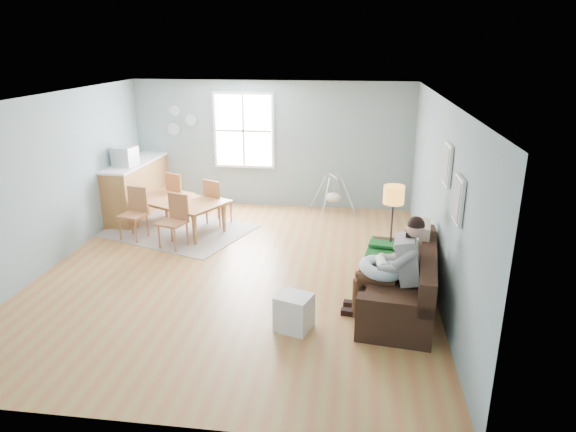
# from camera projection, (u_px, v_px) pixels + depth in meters

# --- Properties ---
(room) EXTENTS (8.40, 9.40, 3.90)m
(room) POSITION_uv_depth(u_px,v_px,m) (232.00, 117.00, 7.38)
(room) COLOR #B06A3E
(window) EXTENTS (1.32, 0.08, 1.62)m
(window) POSITION_uv_depth(u_px,v_px,m) (244.00, 131.00, 10.96)
(window) COLOR white
(window) RESTS_ON room
(pictures) EXTENTS (0.05, 1.34, 0.74)m
(pictures) POSITION_uv_depth(u_px,v_px,m) (452.00, 181.00, 6.21)
(pictures) COLOR white
(pictures) RESTS_ON room
(wall_plates) EXTENTS (0.67, 0.02, 0.66)m
(wall_plates) POSITION_uv_depth(u_px,v_px,m) (180.00, 121.00, 11.08)
(wall_plates) COLOR #99AFB8
(wall_plates) RESTS_ON room
(sofa) EXTENTS (1.18, 2.22, 0.86)m
(sofa) POSITION_uv_depth(u_px,v_px,m) (403.00, 286.00, 6.96)
(sofa) COLOR black
(sofa) RESTS_ON room
(green_throw) EXTENTS (1.08, 0.96, 0.04)m
(green_throw) POSITION_uv_depth(u_px,v_px,m) (401.00, 250.00, 7.55)
(green_throw) COLOR #135722
(green_throw) RESTS_ON sofa
(beige_pillow) EXTENTS (0.21, 0.53, 0.51)m
(beige_pillow) POSITION_uv_depth(u_px,v_px,m) (424.00, 241.00, 7.27)
(beige_pillow) COLOR beige
(beige_pillow) RESTS_ON sofa
(father) EXTENTS (1.03, 0.52, 1.41)m
(father) POSITION_uv_depth(u_px,v_px,m) (394.00, 264.00, 6.58)
(father) COLOR gray
(father) RESTS_ON sofa
(nursing_pillow) EXTENTS (0.69, 0.68, 0.23)m
(nursing_pillow) POSITION_uv_depth(u_px,v_px,m) (381.00, 268.00, 6.64)
(nursing_pillow) COLOR #C4E4F5
(nursing_pillow) RESTS_ON father
(infant) EXTENTS (0.16, 0.37, 0.14)m
(infant) POSITION_uv_depth(u_px,v_px,m) (381.00, 262.00, 6.65)
(infant) COLOR white
(infant) RESTS_ON nursing_pillow
(toddler) EXTENTS (0.55, 0.31, 0.83)m
(toddler) POSITION_uv_depth(u_px,v_px,m) (401.00, 252.00, 7.03)
(toddler) COLOR white
(toddler) RESTS_ON sofa
(floor_lamp) EXTENTS (0.30, 0.30, 1.49)m
(floor_lamp) POSITION_uv_depth(u_px,v_px,m) (393.00, 203.00, 7.44)
(floor_lamp) COLOR black
(floor_lamp) RESTS_ON room
(storage_cube) EXTENTS (0.52, 0.49, 0.46)m
(storage_cube) POSITION_uv_depth(u_px,v_px,m) (293.00, 312.00, 6.44)
(storage_cube) COLOR white
(storage_cube) RESTS_ON room
(rug) EXTENTS (3.02, 2.65, 0.01)m
(rug) POSITION_uv_depth(u_px,v_px,m) (179.00, 230.00, 9.88)
(rug) COLOR gray
(rug) RESTS_ON room
(dining_table) EXTENTS (1.97, 1.63, 0.61)m
(dining_table) POSITION_uv_depth(u_px,v_px,m) (178.00, 216.00, 9.78)
(dining_table) COLOR #966231
(dining_table) RESTS_ON rug
(chair_sw) EXTENTS (0.51, 0.51, 0.95)m
(chair_sw) POSITION_uv_depth(u_px,v_px,m) (135.00, 210.00, 9.38)
(chair_sw) COLOR brown
(chair_sw) RESTS_ON rug
(chair_se) EXTENTS (0.54, 0.54, 0.94)m
(chair_se) POSITION_uv_depth(u_px,v_px,m) (175.00, 217.00, 8.99)
(chair_se) COLOR brown
(chair_se) RESTS_ON rug
(chair_nw) EXTENTS (0.59, 0.59, 0.97)m
(chair_nw) POSITION_uv_depth(u_px,v_px,m) (178.00, 192.00, 10.42)
(chair_nw) COLOR brown
(chair_nw) RESTS_ON rug
(chair_ne) EXTENTS (0.56, 0.56, 0.93)m
(chair_ne) POSITION_uv_depth(u_px,v_px,m) (215.00, 199.00, 10.05)
(chair_ne) COLOR brown
(chair_ne) RESTS_ON rug
(counter) EXTENTS (0.69, 2.04, 1.13)m
(counter) POSITION_uv_depth(u_px,v_px,m) (136.00, 188.00, 10.66)
(counter) COLOR #966231
(counter) RESTS_ON room
(monitor) EXTENTS (0.46, 0.44, 0.38)m
(monitor) POSITION_uv_depth(u_px,v_px,m) (125.00, 156.00, 10.06)
(monitor) COLOR #B7B7BC
(monitor) RESTS_ON counter
(baby_swing) EXTENTS (1.04, 1.05, 0.81)m
(baby_swing) POSITION_uv_depth(u_px,v_px,m) (333.00, 196.00, 10.78)
(baby_swing) COLOR #B7B7BC
(baby_swing) RESTS_ON room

